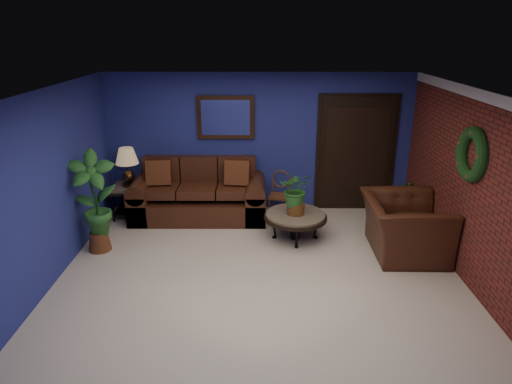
{
  "coord_description": "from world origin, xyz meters",
  "views": [
    {
      "loc": [
        -0.04,
        -5.56,
        3.22
      ],
      "look_at": [
        -0.06,
        0.55,
        1.01
      ],
      "focal_mm": 32.0,
      "sensor_mm": 36.0,
      "label": 1
    }
  ],
  "objects_px": {
    "end_table": "(130,193)",
    "table_lamp": "(127,162)",
    "armchair": "(404,227)",
    "coffee_table": "(295,217)",
    "sofa": "(200,198)",
    "side_chair": "(280,191)"
  },
  "relations": [
    {
      "from": "end_table",
      "to": "table_lamp",
      "type": "height_order",
      "value": "table_lamp"
    },
    {
      "from": "armchair",
      "to": "coffee_table",
      "type": "bearing_deg",
      "value": 74.27
    },
    {
      "from": "sofa",
      "to": "coffee_table",
      "type": "distance_m",
      "value": 1.9
    },
    {
      "from": "side_chair",
      "to": "coffee_table",
      "type": "bearing_deg",
      "value": -65.98
    },
    {
      "from": "end_table",
      "to": "table_lamp",
      "type": "bearing_deg",
      "value": 0.0
    },
    {
      "from": "sofa",
      "to": "armchair",
      "type": "bearing_deg",
      "value": -23.9
    },
    {
      "from": "end_table",
      "to": "side_chair",
      "type": "bearing_deg",
      "value": 1.28
    },
    {
      "from": "armchair",
      "to": "table_lamp",
      "type": "bearing_deg",
      "value": 73.7
    },
    {
      "from": "sofa",
      "to": "side_chair",
      "type": "xyz_separation_m",
      "value": [
        1.44,
        0.02,
        0.12
      ]
    },
    {
      "from": "coffee_table",
      "to": "armchair",
      "type": "distance_m",
      "value": 1.65
    },
    {
      "from": "sofa",
      "to": "armchair",
      "type": "relative_size",
      "value": 1.8
    },
    {
      "from": "end_table",
      "to": "side_chair",
      "type": "height_order",
      "value": "side_chair"
    },
    {
      "from": "side_chair",
      "to": "table_lamp",
      "type": "bearing_deg",
      "value": -166.55
    },
    {
      "from": "sofa",
      "to": "end_table",
      "type": "relative_size",
      "value": 3.67
    },
    {
      "from": "coffee_table",
      "to": "side_chair",
      "type": "height_order",
      "value": "side_chair"
    },
    {
      "from": "table_lamp",
      "to": "coffee_table",
      "type": "bearing_deg",
      "value": -17.66
    },
    {
      "from": "sofa",
      "to": "end_table",
      "type": "distance_m",
      "value": 1.23
    },
    {
      "from": "table_lamp",
      "to": "armchair",
      "type": "height_order",
      "value": "table_lamp"
    },
    {
      "from": "end_table",
      "to": "side_chair",
      "type": "distance_m",
      "value": 2.67
    },
    {
      "from": "table_lamp",
      "to": "armchair",
      "type": "relative_size",
      "value": 0.51
    },
    {
      "from": "coffee_table",
      "to": "side_chair",
      "type": "xyz_separation_m",
      "value": [
        -0.2,
        0.97,
        0.09
      ]
    },
    {
      "from": "end_table",
      "to": "sofa",
      "type": "bearing_deg",
      "value": 1.8
    }
  ]
}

